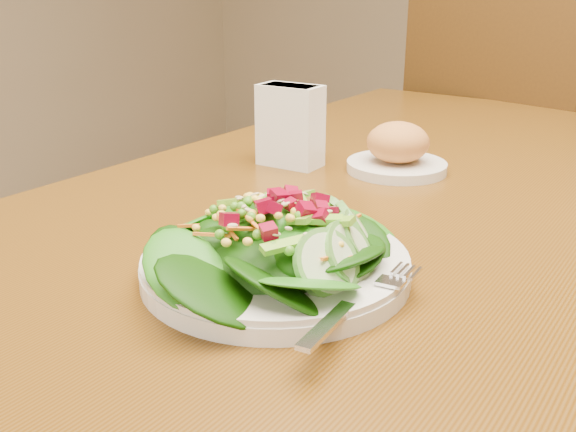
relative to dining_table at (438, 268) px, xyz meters
The scene contains 5 objects.
dining_table is the anchor object (origin of this frame).
chair_far 0.88m from the dining_table, 101.08° to the left, with size 0.54×0.55×0.99m.
salad_plate 0.34m from the dining_table, 95.41° to the right, with size 0.25×0.25×0.07m.
bread_plate 0.17m from the dining_table, 147.08° to the left, with size 0.14×0.14×0.07m.
napkin_holder 0.29m from the dining_table, behind, with size 0.09×0.05×0.12m.
Camera 1 is at (0.28, -0.74, 1.01)m, focal length 40.00 mm.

